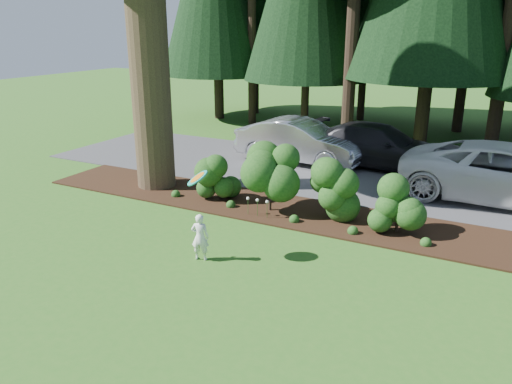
{
  "coord_description": "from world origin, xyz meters",
  "views": [
    {
      "loc": [
        5.67,
        -9.19,
        5.13
      ],
      "look_at": [
        0.41,
        0.95,
        1.3
      ],
      "focal_mm": 35.0,
      "sensor_mm": 36.0,
      "label": 1
    }
  ],
  "objects_px": {
    "car_silver_wagon": "(300,141)",
    "child": "(200,237)",
    "car_dark_suv": "(378,146)",
    "car_white_suv": "(509,174)",
    "frisbee": "(197,178)"
  },
  "relations": [
    {
      "from": "car_silver_wagon",
      "to": "child",
      "type": "relative_size",
      "value": 4.52
    },
    {
      "from": "car_silver_wagon",
      "to": "frisbee",
      "type": "relative_size",
      "value": 9.04
    },
    {
      "from": "car_silver_wagon",
      "to": "car_white_suv",
      "type": "xyz_separation_m",
      "value": [
        7.34,
        -1.37,
        0.04
      ]
    },
    {
      "from": "car_silver_wagon",
      "to": "car_dark_suv",
      "type": "xyz_separation_m",
      "value": [
        2.85,
        0.8,
        -0.04
      ]
    },
    {
      "from": "child",
      "to": "car_dark_suv",
      "type": "bearing_deg",
      "value": -116.69
    },
    {
      "from": "car_white_suv",
      "to": "car_silver_wagon",
      "type": "bearing_deg",
      "value": 81.38
    },
    {
      "from": "car_white_suv",
      "to": "car_dark_suv",
      "type": "bearing_deg",
      "value": 66.15
    },
    {
      "from": "car_white_suv",
      "to": "car_dark_suv",
      "type": "relative_size",
      "value": 1.15
    },
    {
      "from": "car_silver_wagon",
      "to": "frisbee",
      "type": "bearing_deg",
      "value": -168.27
    },
    {
      "from": "car_dark_suv",
      "to": "car_silver_wagon",
      "type": "bearing_deg",
      "value": 108.48
    },
    {
      "from": "car_silver_wagon",
      "to": "child",
      "type": "height_order",
      "value": "car_silver_wagon"
    },
    {
      "from": "child",
      "to": "frisbee",
      "type": "xyz_separation_m",
      "value": [
        -0.04,
        0.05,
        1.39
      ]
    },
    {
      "from": "child",
      "to": "car_silver_wagon",
      "type": "bearing_deg",
      "value": -99.34
    },
    {
      "from": "car_silver_wagon",
      "to": "car_dark_suv",
      "type": "relative_size",
      "value": 0.93
    },
    {
      "from": "child",
      "to": "frisbee",
      "type": "relative_size",
      "value": 2.0
    }
  ]
}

